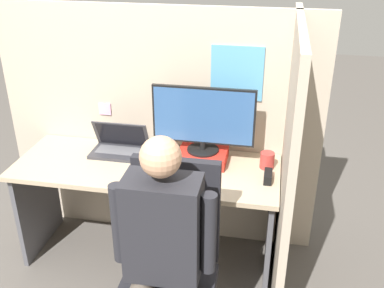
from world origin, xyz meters
TOP-DOWN VIEW (x-y plane):
  - ground_plane at (0.00, 0.00)m, footprint 12.00×12.00m
  - cubicle_panel_back at (0.00, 0.63)m, footprint 2.13×0.05m
  - cubicle_panel_right at (0.84, 0.24)m, footprint 0.04×1.23m
  - desk at (0.00, 0.30)m, footprint 1.63×0.61m
  - paper_box at (0.33, 0.43)m, footprint 0.30×0.25m
  - monitor at (0.33, 0.43)m, footprint 0.62×0.20m
  - laptop at (-0.21, 0.43)m, footprint 0.36×0.21m
  - mouse at (0.03, 0.21)m, footprint 0.06×0.04m
  - stapler at (0.74, 0.26)m, footprint 0.05×0.12m
  - carrot_toy at (-0.02, 0.14)m, footprint 0.04×0.14m
  - office_chair at (0.30, -0.34)m, footprint 0.52×0.56m
  - person at (0.30, -0.51)m, footprint 0.48×0.43m
  - coffee_mug at (0.73, 0.42)m, footprint 0.09×0.09m

SIDE VIEW (x-z plane):
  - ground_plane at x=0.00m, z-range 0.00..0.00m
  - office_chair at x=0.30m, z-range 0.01..1.04m
  - desk at x=0.00m, z-range 0.19..0.90m
  - mouse at x=0.03m, z-range 0.70..0.74m
  - carrot_toy at x=-0.02m, z-range 0.70..0.74m
  - stapler at x=0.74m, z-range 0.70..0.76m
  - person at x=0.30m, z-range 0.10..1.37m
  - paper_box at x=0.33m, z-range 0.70..0.78m
  - laptop at x=-0.21m, z-range 0.64..0.85m
  - coffee_mug at x=0.73m, z-range 0.70..0.81m
  - cubicle_panel_right at x=0.84m, z-range 0.00..1.62m
  - cubicle_panel_back at x=0.00m, z-range 0.00..1.62m
  - monitor at x=0.33m, z-range 0.79..1.20m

